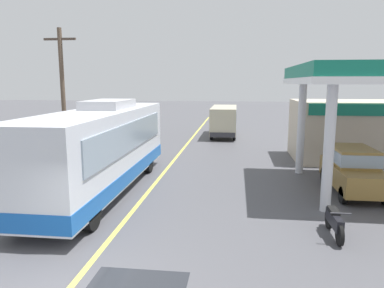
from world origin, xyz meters
name	(u,v)px	position (x,y,z in m)	size (l,w,h in m)	color
ground	(188,142)	(0.00, 20.00, 0.00)	(120.00, 120.00, 0.00)	#4C4C51
lane_divider_stripe	(178,156)	(0.00, 15.00, 0.00)	(0.16, 50.00, 0.01)	#D8CC4C
coach_bus_main	(101,150)	(-1.88, 7.42, 1.72)	(2.60, 11.04, 3.69)	silver
gas_station_roadside	(371,118)	(10.35, 13.01, 2.63)	(9.10, 11.95, 5.10)	#147259
car_at_pump	(353,167)	(8.25, 8.59, 1.01)	(1.70, 4.20, 1.82)	olive
minibus_opposing_lane	(224,119)	(2.51, 23.47, 1.47)	(2.04, 6.13, 2.44)	#BFB799
motorcycle_parked_forecourt	(334,221)	(6.40, 3.97, 0.44)	(0.55, 1.80, 0.92)	black
pedestrian_near_pump	(351,168)	(8.30, 8.91, 0.93)	(0.55, 0.22, 1.66)	#33333F
pedestrian_by_shop	(346,171)	(7.92, 8.35, 0.93)	(0.55, 0.22, 1.66)	#33333F
utility_pole_roadside	(63,93)	(-6.09, 12.83, 3.85)	(1.80, 0.24, 7.34)	brown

